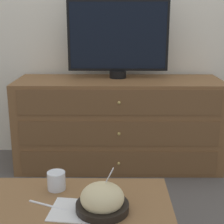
% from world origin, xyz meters
% --- Properties ---
extents(ground_plane, '(12.00, 12.00, 0.00)m').
position_xyz_m(ground_plane, '(0.00, 0.00, 0.00)').
color(ground_plane, '#56514C').
extents(wall_back, '(12.00, 0.05, 2.60)m').
position_xyz_m(wall_back, '(0.00, 0.03, 1.30)').
color(wall_back, silver).
rests_on(wall_back, ground_plane).
extents(dresser, '(1.59, 0.53, 0.70)m').
position_xyz_m(dresser, '(-0.02, -0.29, 0.35)').
color(dresser, brown).
rests_on(dresser, ground_plane).
extents(tv, '(0.78, 0.13, 0.60)m').
position_xyz_m(tv, '(-0.03, -0.20, 1.01)').
color(tv, black).
rests_on(tv, dresser).
extents(coffee_table, '(0.88, 0.47, 0.38)m').
position_xyz_m(coffee_table, '(-0.24, -1.55, 0.32)').
color(coffee_table, olive).
rests_on(coffee_table, ground_plane).
extents(takeout_bowl, '(0.23, 0.23, 0.18)m').
position_xyz_m(takeout_bowl, '(-0.10, -1.61, 0.43)').
color(takeout_bowl, black).
rests_on(takeout_bowl, coffee_table).
extents(drink_cup, '(0.09, 0.09, 0.09)m').
position_xyz_m(drink_cup, '(-0.33, -1.43, 0.42)').
color(drink_cup, '#9E6638').
rests_on(drink_cup, coffee_table).
extents(napkin, '(0.21, 0.21, 0.00)m').
position_xyz_m(napkin, '(-0.23, -1.62, 0.38)').
color(napkin, white).
rests_on(napkin, coffee_table).
extents(knife, '(0.18, 0.09, 0.01)m').
position_xyz_m(knife, '(-0.34, -1.58, 0.38)').
color(knife, white).
rests_on(knife, coffee_table).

